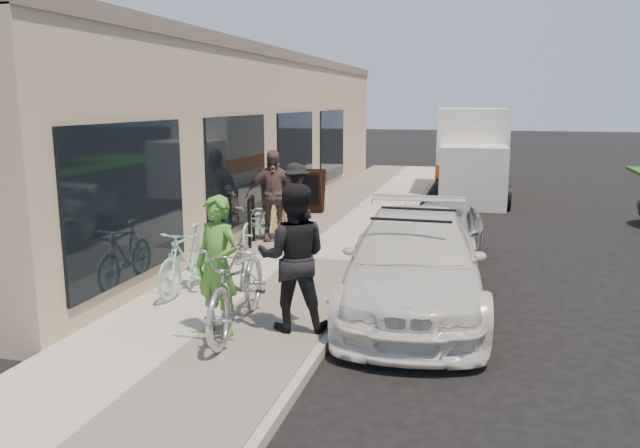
# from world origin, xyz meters

# --- Properties ---
(ground) EXTENTS (120.00, 120.00, 0.00)m
(ground) POSITION_xyz_m (0.00, 0.00, 0.00)
(ground) COLOR black
(ground) RESTS_ON ground
(sidewalk) EXTENTS (3.00, 34.00, 0.15)m
(sidewalk) POSITION_xyz_m (-2.00, 3.00, 0.07)
(sidewalk) COLOR #B0AA9E
(sidewalk) RESTS_ON ground
(curb) EXTENTS (0.12, 34.00, 0.13)m
(curb) POSITION_xyz_m (-0.45, 3.00, 0.07)
(curb) COLOR #A59F97
(curb) RESTS_ON ground
(storefront) EXTENTS (3.60, 20.00, 4.22)m
(storefront) POSITION_xyz_m (-5.24, 7.99, 2.12)
(storefront) COLOR #CCAF8D
(storefront) RESTS_ON ground
(bike_rack) EXTENTS (0.22, 0.68, 0.98)m
(bike_rack) POSITION_xyz_m (-3.12, 3.76, 0.74)
(bike_rack) COLOR black
(bike_rack) RESTS_ON sidewalk
(sandwich_board) EXTENTS (0.68, 0.69, 1.09)m
(sandwich_board) POSITION_xyz_m (-2.97, 7.60, 0.71)
(sandwich_board) COLOR black
(sandwich_board) RESTS_ON sidewalk
(sedan_white) EXTENTS (2.35, 4.93, 1.43)m
(sedan_white) POSITION_xyz_m (0.42, 1.05, 0.69)
(sedan_white) COLOR white
(sedan_white) RESTS_ON ground
(sedan_silver) EXTENTS (1.63, 3.57, 1.19)m
(sedan_silver) POSITION_xyz_m (0.63, 3.54, 0.59)
(sedan_silver) COLOR #AAAAB0
(sedan_silver) RESTS_ON ground
(moving_truck) EXTENTS (2.38, 5.71, 2.76)m
(moving_truck) POSITION_xyz_m (0.89, 12.72, 1.22)
(moving_truck) COLOR silver
(moving_truck) RESTS_ON ground
(tandem_bike) EXTENTS (1.00, 2.29, 1.17)m
(tandem_bike) POSITION_xyz_m (-1.57, -0.72, 0.73)
(tandem_bike) COLOR #BABABC
(tandem_bike) RESTS_ON sidewalk
(woman_rider) EXTENTS (0.73, 0.59, 1.73)m
(woman_rider) POSITION_xyz_m (-1.74, -0.95, 1.01)
(woman_rider) COLOR #478F2F
(woman_rider) RESTS_ON sidewalk
(man_standing) EXTENTS (1.04, 0.89, 1.86)m
(man_standing) POSITION_xyz_m (-0.91, -0.53, 1.08)
(man_standing) COLOR black
(man_standing) RESTS_ON sidewalk
(cruiser_bike_a) EXTENTS (0.58, 1.70, 1.00)m
(cruiser_bike_a) POSITION_xyz_m (-2.92, 0.58, 0.65)
(cruiser_bike_a) COLOR #90D7C5
(cruiser_bike_a) RESTS_ON sidewalk
(cruiser_bike_b) EXTENTS (0.60, 1.55, 0.80)m
(cruiser_bike_b) POSITION_xyz_m (-3.09, 3.91, 0.55)
(cruiser_bike_b) COLOR #90D7C5
(cruiser_bike_b) RESTS_ON sidewalk
(cruiser_bike_c) EXTENTS (0.65, 1.89, 1.12)m
(cruiser_bike_c) POSITION_xyz_m (-2.70, 4.94, 0.71)
(cruiser_bike_c) COLOR yellow
(cruiser_bike_c) RESTS_ON sidewalk
(bystander_a) EXTENTS (1.16, 1.13, 1.59)m
(bystander_a) POSITION_xyz_m (-2.42, 4.50, 0.95)
(bystander_a) COLOR black
(bystander_a) RESTS_ON sidewalk
(bystander_b) EXTENTS (1.19, 0.76, 1.88)m
(bystander_b) POSITION_xyz_m (-2.84, 4.26, 1.09)
(bystander_b) COLOR brown
(bystander_b) RESTS_ON sidewalk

